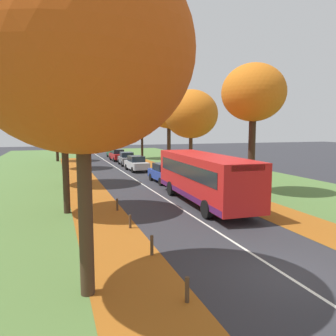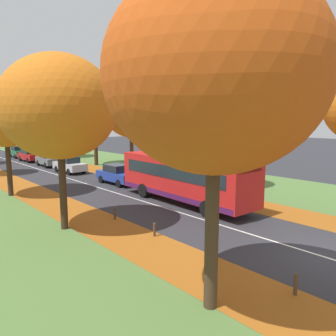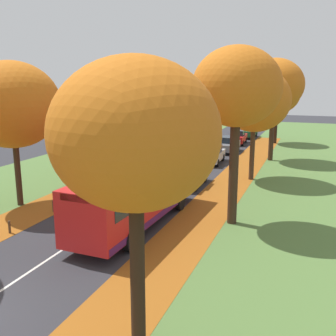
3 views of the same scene
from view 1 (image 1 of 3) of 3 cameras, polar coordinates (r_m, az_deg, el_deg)
name	(u,v)px [view 1 (image 1 of 3)]	position (r m, az deg, el deg)	size (l,w,h in m)	color
ground_plane	(286,275)	(11.48, 19.87, -17.18)	(160.00, 160.00, 0.00)	#2D2D33
grass_verge_left	(24,186)	(28.55, -23.82, -2.91)	(12.00, 90.00, 0.01)	#517538
leaf_litter_left	(91,197)	(22.64, -13.34, -4.95)	(2.80, 60.00, 0.00)	#9E5619
grass_verge_right	(228,175)	(32.60, 10.38, -1.26)	(12.00, 90.00, 0.01)	#517538
leaf_litter_right	(214,189)	(25.23, 7.97, -3.60)	(2.80, 60.00, 0.00)	#9E5619
road_centre_line	(136,180)	(29.23, -5.54, -2.13)	(0.12, 80.00, 0.01)	silver
tree_left_nearest	(80,51)	(9.17, -15.01, 19.09)	(5.92, 5.92, 9.26)	#422D1E
tree_left_near	(63,102)	(18.35, -17.81, 10.86)	(5.51, 5.51, 8.46)	#382619
tree_left_mid	(63,113)	(27.64, -17.88, 9.13)	(5.24, 5.24, 8.18)	#382619
tree_left_far	(62,120)	(38.70, -18.01, 8.01)	(4.41, 4.41, 7.54)	#382619
tree_left_distant	(56,118)	(47.96, -18.93, 8.18)	(4.46, 4.46, 7.96)	black
tree_right_near	(253,93)	(23.80, 14.66, 12.45)	(4.40, 4.40, 9.03)	#382619
tree_right_mid	(191,114)	(32.01, 4.03, 9.33)	(5.18, 5.18, 8.28)	#422D1E
tree_right_far	(169,109)	(39.67, 0.16, 10.27)	(5.26, 5.26, 9.29)	#382619
tree_right_distant	(142,120)	(49.42, -4.56, 8.31)	(5.07, 5.07, 8.07)	black
bollard_second	(187,290)	(9.27, 3.35, -20.43)	(0.12, 0.12, 0.71)	#4C3823
bollard_third	(152,245)	(12.25, -2.83, -13.32)	(0.12, 0.12, 0.74)	#4C3823
bollard_fourth	(130,222)	(15.42, -6.61, -9.25)	(0.12, 0.12, 0.64)	#4C3823
bollard_fifth	(117,205)	(18.68, -8.83, -6.32)	(0.12, 0.12, 0.69)	#4C3823
bus	(204,176)	(20.11, 6.22, -1.39)	(2.93, 10.49, 2.98)	red
car_blue_lead	(164,173)	(27.84, -0.66, -0.87)	(1.85, 4.23, 1.62)	#233D9E
car_silver_following	(136,163)	(35.41, -5.51, 0.79)	(1.93, 4.27, 1.62)	#B7BABF
car_grey_third_in_line	(127,159)	(41.14, -7.20, 1.63)	(1.92, 4.27, 1.62)	slate
car_red_fourth_in_line	(118,155)	(46.77, -8.75, 2.24)	(1.90, 4.26, 1.62)	#B21919
car_green_trailing	(113,152)	(52.29, -9.49, 2.72)	(1.89, 4.25, 1.62)	#1E6038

